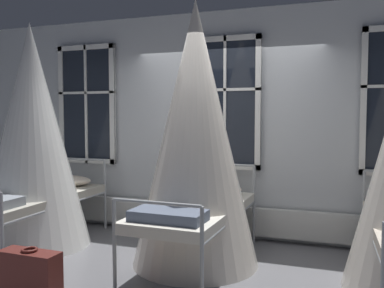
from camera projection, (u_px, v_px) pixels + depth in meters
name	position (u px, v px, depth m)	size (l,w,h in m)	color
ground	(200.00, 262.00, 4.68)	(21.86, 21.86, 0.00)	slate
back_wall_with_windows	(227.00, 125.00, 5.66)	(8.44, 0.10, 3.01)	silver
window_bank	(225.00, 163.00, 5.58)	(5.20, 0.10, 2.59)	black
cot_first	(32.00, 138.00, 5.22)	(1.38, 1.98, 2.76)	#9EA3A8
cot_second	(195.00, 137.00, 4.56)	(1.38, 2.01, 2.87)	#9EA3A8
suitcase_dark	(30.00, 276.00, 3.69)	(0.56, 0.22, 0.47)	#5B231E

